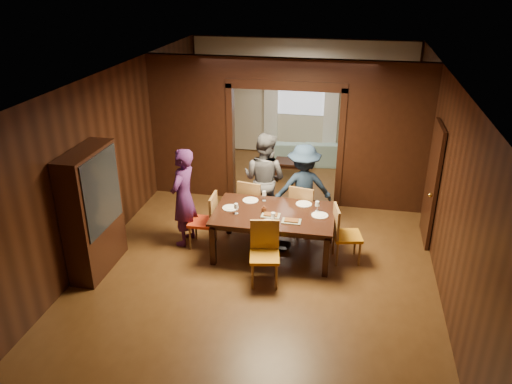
% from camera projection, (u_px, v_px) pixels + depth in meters
% --- Properties ---
extents(floor, '(9.00, 9.00, 0.00)m').
position_uv_depth(floor, '(270.00, 237.00, 8.96)').
color(floor, '#533217').
rests_on(floor, ground).
extents(ceiling, '(5.50, 9.00, 0.02)m').
position_uv_depth(ceiling, '(273.00, 75.00, 7.76)').
color(ceiling, silver).
rests_on(ceiling, room_walls).
extents(room_walls, '(5.52, 9.01, 2.90)m').
position_uv_depth(room_walls, '(287.00, 126.00, 10.02)').
color(room_walls, black).
rests_on(room_walls, floor).
extents(person_purple, '(0.51, 0.69, 1.73)m').
position_uv_depth(person_purple, '(183.00, 197.00, 8.45)').
color(person_purple, '#461C52').
rests_on(person_purple, floor).
extents(person_grey, '(1.03, 0.91, 1.76)m').
position_uv_depth(person_grey, '(264.00, 179.00, 9.13)').
color(person_grey, '#4F4E54').
rests_on(person_grey, floor).
extents(person_navy, '(1.17, 0.85, 1.63)m').
position_uv_depth(person_navy, '(303.00, 188.00, 8.93)').
color(person_navy, '#1A2A43').
rests_on(person_navy, floor).
extents(sofa, '(2.10, 1.06, 0.59)m').
position_uv_depth(sofa, '(305.00, 151.00, 12.24)').
color(sofa, '#8EBABA').
rests_on(sofa, floor).
extents(serving_bowl, '(0.31, 0.31, 0.08)m').
position_uv_depth(serving_bowl, '(283.00, 207.00, 8.26)').
color(serving_bowl, black).
rests_on(serving_bowl, dining_table).
extents(dining_table, '(1.97, 1.22, 0.76)m').
position_uv_depth(dining_table, '(274.00, 233.00, 8.32)').
color(dining_table, black).
rests_on(dining_table, floor).
extents(coffee_table, '(0.80, 0.50, 0.40)m').
position_uv_depth(coffee_table, '(292.00, 169.00, 11.41)').
color(coffee_table, black).
rests_on(coffee_table, floor).
extents(chair_left, '(0.45, 0.45, 0.97)m').
position_uv_depth(chair_left, '(202.00, 220.00, 8.51)').
color(chair_left, red).
rests_on(chair_left, floor).
extents(chair_right, '(0.52, 0.52, 0.97)m').
position_uv_depth(chair_right, '(347.00, 234.00, 8.06)').
color(chair_right, orange).
rests_on(chair_right, floor).
extents(chair_far_l, '(0.52, 0.52, 0.97)m').
position_uv_depth(chair_far_l, '(253.00, 203.00, 9.11)').
color(chair_far_l, red).
rests_on(chair_far_l, floor).
extents(chair_far_r, '(0.52, 0.52, 0.97)m').
position_uv_depth(chair_far_r, '(304.00, 209.00, 8.91)').
color(chair_far_r, orange).
rests_on(chair_far_r, floor).
extents(chair_near, '(0.51, 0.51, 0.97)m').
position_uv_depth(chair_near, '(265.00, 255.00, 7.48)').
color(chair_near, '#C27812').
rests_on(chair_near, floor).
extents(hutch, '(0.40, 1.20, 2.00)m').
position_uv_depth(hutch, '(92.00, 212.00, 7.65)').
color(hutch, black).
rests_on(hutch, floor).
extents(door_right, '(0.06, 0.90, 2.10)m').
position_uv_depth(door_right, '(432.00, 184.00, 8.50)').
color(door_right, black).
rests_on(door_right, floor).
extents(window_far, '(1.20, 0.03, 1.30)m').
position_uv_depth(window_far, '(302.00, 89.00, 12.22)').
color(window_far, silver).
rests_on(window_far, back_wall).
extents(curtain_left, '(0.35, 0.06, 2.40)m').
position_uv_depth(curtain_left, '(271.00, 106.00, 12.51)').
color(curtain_left, white).
rests_on(curtain_left, back_wall).
extents(curtain_right, '(0.35, 0.06, 2.40)m').
position_uv_depth(curtain_right, '(331.00, 109.00, 12.24)').
color(curtain_right, white).
rests_on(curtain_right, back_wall).
extents(plate_left, '(0.27, 0.27, 0.01)m').
position_uv_depth(plate_left, '(230.00, 208.00, 8.31)').
color(plate_left, silver).
rests_on(plate_left, dining_table).
extents(plate_far_l, '(0.27, 0.27, 0.01)m').
position_uv_depth(plate_far_l, '(250.00, 200.00, 8.57)').
color(plate_far_l, white).
rests_on(plate_far_l, dining_table).
extents(plate_far_r, '(0.27, 0.27, 0.01)m').
position_uv_depth(plate_far_r, '(304.00, 204.00, 8.44)').
color(plate_far_r, white).
rests_on(plate_far_r, dining_table).
extents(plate_right, '(0.27, 0.27, 0.01)m').
position_uv_depth(plate_right, '(320.00, 215.00, 8.06)').
color(plate_right, white).
rests_on(plate_right, dining_table).
extents(plate_near, '(0.27, 0.27, 0.01)m').
position_uv_depth(plate_near, '(268.00, 223.00, 7.82)').
color(plate_near, white).
rests_on(plate_near, dining_table).
extents(platter_a, '(0.30, 0.20, 0.04)m').
position_uv_depth(platter_a, '(271.00, 215.00, 8.05)').
color(platter_a, gray).
rests_on(platter_a, dining_table).
extents(platter_b, '(0.30, 0.20, 0.04)m').
position_uv_depth(platter_b, '(291.00, 221.00, 7.86)').
color(platter_b, gray).
rests_on(platter_b, dining_table).
extents(wineglass_left, '(0.08, 0.08, 0.18)m').
position_uv_depth(wineglass_left, '(236.00, 209.00, 8.09)').
color(wineglass_left, white).
rests_on(wineglass_left, dining_table).
extents(wineglass_far, '(0.08, 0.08, 0.18)m').
position_uv_depth(wineglass_far, '(264.00, 196.00, 8.54)').
color(wineglass_far, white).
rests_on(wineglass_far, dining_table).
extents(wineglass_right, '(0.08, 0.08, 0.18)m').
position_uv_depth(wineglass_right, '(317.00, 206.00, 8.17)').
color(wineglass_right, white).
rests_on(wineglass_right, dining_table).
extents(tumbler, '(0.07, 0.07, 0.14)m').
position_uv_depth(tumbler, '(273.00, 217.00, 7.87)').
color(tumbler, silver).
rests_on(tumbler, dining_table).
extents(condiment_jar, '(0.08, 0.08, 0.11)m').
position_uv_depth(condiment_jar, '(264.00, 209.00, 8.14)').
color(condiment_jar, '#4A2111').
rests_on(condiment_jar, dining_table).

